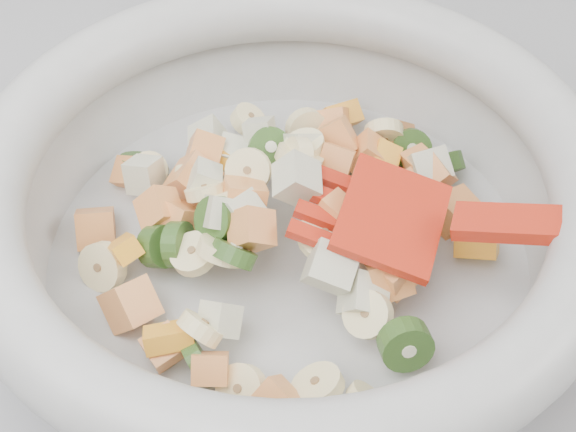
{
  "coord_description": "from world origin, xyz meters",
  "views": [
    {
      "loc": [
        -0.06,
        1.09,
        1.3
      ],
      "look_at": [
        -0.07,
        1.42,
        0.95
      ],
      "focal_mm": 55.0,
      "sensor_mm": 36.0,
      "label": 1
    }
  ],
  "objects": [
    {
      "name": "mixing_bowl",
      "position": [
        -0.07,
        1.42,
        0.95
      ],
      "size": [
        0.46,
        0.35,
        0.12
      ],
      "color": "#BBBBB9",
      "rests_on": "counter"
    }
  ]
}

